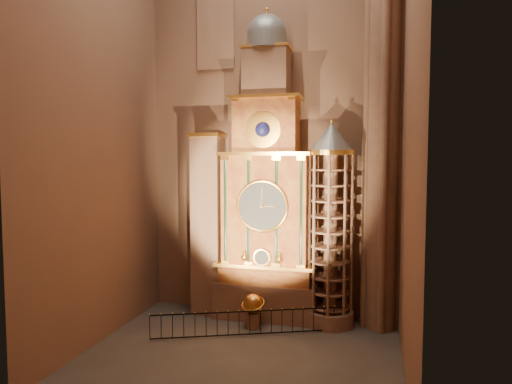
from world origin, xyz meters
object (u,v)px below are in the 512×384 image
(iron_railing, at_px, (250,323))
(astronomical_clock, at_px, (266,198))
(portrait_tower, at_px, (208,223))
(celestial_globe, at_px, (253,308))
(stair_turret, at_px, (330,226))

(iron_railing, bearing_deg, astronomical_clock, 86.37)
(portrait_tower, bearing_deg, astronomical_clock, -0.29)
(portrait_tower, bearing_deg, iron_railing, -41.60)
(portrait_tower, distance_m, celestial_globe, 5.41)
(portrait_tower, height_order, celestial_globe, portrait_tower)
(portrait_tower, relative_size, stair_turret, 0.94)
(stair_turret, bearing_deg, portrait_tower, 177.67)
(iron_railing, bearing_deg, portrait_tower, 138.40)
(astronomical_clock, distance_m, stair_turret, 3.78)
(astronomical_clock, relative_size, stair_turret, 1.55)
(astronomical_clock, height_order, celestial_globe, astronomical_clock)
(astronomical_clock, distance_m, iron_railing, 6.65)
(portrait_tower, height_order, iron_railing, portrait_tower)
(stair_turret, bearing_deg, celestial_globe, -158.88)
(stair_turret, bearing_deg, astronomical_clock, 175.70)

